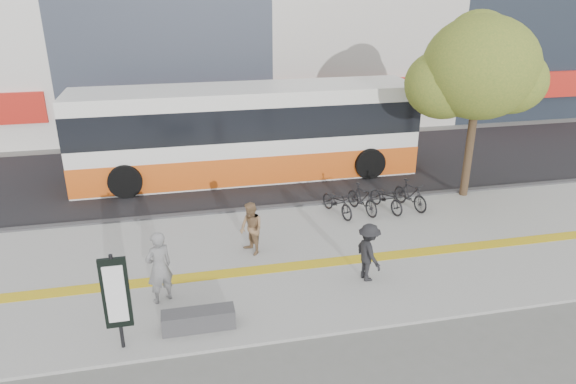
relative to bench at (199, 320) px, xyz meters
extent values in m
plane|color=#60615C|center=(2.60, 1.20, -0.30)|extent=(120.00, 120.00, 0.00)
cube|color=gray|center=(2.60, 2.70, -0.27)|extent=(40.00, 7.00, 0.08)
cube|color=gold|center=(2.60, 2.20, -0.22)|extent=(40.00, 0.45, 0.01)
cube|color=black|center=(2.60, 10.20, -0.28)|extent=(40.00, 8.00, 0.06)
cube|color=#39383B|center=(2.60, 6.20, -0.23)|extent=(40.00, 0.25, 0.14)
cube|color=red|center=(4.60, 15.25, 1.70)|extent=(19.00, 0.50, 1.40)
cube|color=#39383B|center=(0.00, 0.00, 0.00)|extent=(1.60, 0.45, 0.45)
cylinder|color=black|center=(-1.60, -0.30, 0.88)|extent=(0.08, 0.08, 2.20)
cube|color=black|center=(-1.60, -0.30, 1.09)|extent=(0.55, 0.08, 1.60)
cube|color=white|center=(-1.60, -0.35, 1.09)|extent=(0.40, 0.02, 1.30)
cylinder|color=#332317|center=(9.80, 5.90, 1.38)|extent=(0.28, 0.28, 3.20)
ellipsoid|color=#4E6923|center=(9.80, 5.90, 4.29)|extent=(3.80, 3.80, 3.42)
ellipsoid|color=#4E6923|center=(8.80, 6.40, 3.69)|extent=(2.60, 2.60, 2.34)
ellipsoid|color=#4E6923|center=(10.70, 5.50, 3.90)|extent=(2.40, 2.40, 2.16)
ellipsoid|color=#4E6923|center=(10.10, 6.70, 5.10)|extent=(2.20, 2.20, 1.98)
cube|color=silver|center=(2.51, 9.70, 1.50)|extent=(13.10, 2.73, 3.49)
cube|color=#D65616|center=(2.51, 9.70, 0.36)|extent=(13.12, 2.75, 1.09)
cube|color=black|center=(2.51, 9.70, 2.10)|extent=(13.12, 2.75, 1.20)
cylinder|color=black|center=(-2.07, 8.34, 0.36)|extent=(1.20, 0.38, 1.20)
cylinder|color=black|center=(-2.07, 11.06, 0.36)|extent=(1.20, 0.38, 1.20)
cylinder|color=black|center=(7.09, 8.34, 0.36)|extent=(1.20, 0.38, 1.20)
cylinder|color=black|center=(7.09, 11.06, 0.36)|extent=(1.20, 0.38, 1.20)
imported|color=black|center=(4.82, 5.20, 0.21)|extent=(1.04, 1.76, 0.87)
imported|color=black|center=(5.68, 5.20, 0.26)|extent=(0.91, 1.67, 0.97)
imported|color=black|center=(6.53, 5.20, 0.21)|extent=(1.04, 1.76, 0.87)
imported|color=black|center=(7.39, 5.20, 0.26)|extent=(0.91, 1.67, 0.97)
imported|color=black|center=(-0.80, 1.29, 0.69)|extent=(0.79, 0.71, 1.83)
imported|color=olive|center=(1.67, 3.19, 0.54)|extent=(0.81, 0.90, 1.52)
imported|color=black|center=(4.38, 1.18, 0.55)|extent=(0.73, 1.08, 1.55)
camera|label=1|loc=(-0.13, -9.85, 6.94)|focal=32.64mm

